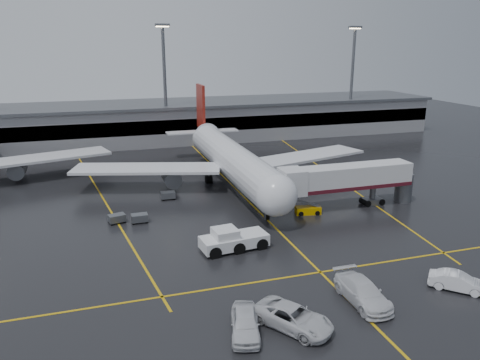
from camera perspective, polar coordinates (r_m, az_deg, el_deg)
name	(u,v)px	position (r m, az deg, el deg)	size (l,w,h in m)	color
ground	(249,202)	(65.89, 1.14, -2.72)	(220.00, 220.00, 0.00)	black
apron_line_centre	(249,202)	(65.89, 1.14, -2.71)	(0.25, 90.00, 0.02)	gold
apron_line_stop	(320,272)	(47.21, 9.79, -11.05)	(60.00, 0.25, 0.02)	gold
apron_line_left	(101,194)	(72.31, -16.69, -1.67)	(0.25, 70.00, 0.02)	gold
apron_line_right	(330,174)	(81.61, 10.95, 0.77)	(0.25, 70.00, 0.02)	gold
terminal	(184,120)	(110.13, -6.84, 7.27)	(122.00, 19.00, 8.60)	gray
light_mast_mid	(165,78)	(102.34, -9.21, 12.21)	(3.00, 1.20, 25.45)	#595B60
light_mast_right	(352,74)	(117.62, 13.57, 12.49)	(3.00, 1.20, 25.45)	#595B60
main_airliner	(230,158)	(73.60, -1.24, 2.74)	(48.80, 45.60, 14.10)	silver
jet_bridge	(347,180)	(64.25, 12.98, 0.02)	(19.90, 3.40, 6.05)	silver
pushback_tractor	(232,240)	(50.93, -0.95, -7.39)	(7.58, 3.86, 2.61)	white
belt_loader	(308,210)	(61.94, 8.32, -3.67)	(3.49, 2.03, 2.09)	#CF9604
service_van_a	(293,317)	(38.32, 6.52, -16.37)	(3.00, 6.51, 1.81)	silver
service_van_b	(363,292)	(42.62, 14.78, -13.11)	(2.73, 6.73, 1.95)	silver
service_van_c	(458,282)	(47.49, 25.12, -11.20)	(1.75, 5.02, 1.66)	white
service_van_d	(245,323)	(37.44, 0.64, -17.09)	(2.18, 5.41, 1.84)	silver
baggage_cart_a	(140,218)	(59.67, -12.19, -4.55)	(2.03, 1.34, 1.12)	#595B60
baggage_cart_b	(117,218)	(60.22, -14.84, -4.54)	(2.26, 1.76, 1.12)	#595B60
baggage_cart_c	(168,195)	(67.69, -8.80, -1.84)	(2.04, 1.37, 1.12)	#595B60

